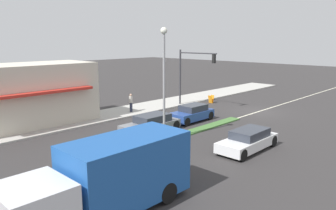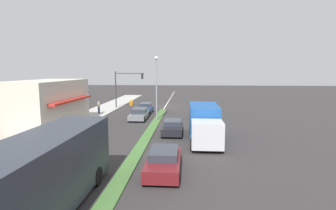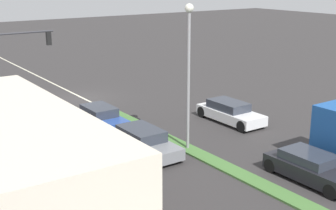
{
  "view_description": "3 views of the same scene",
  "coord_description": "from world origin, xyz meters",
  "views": [
    {
      "loc": [
        -14.83,
        27.75,
        6.68
      ],
      "look_at": [
        1.46,
        10.84,
        2.0
      ],
      "focal_mm": 35.0,
      "sensor_mm": 36.0,
      "label": 1
    },
    {
      "loc": [
        -3.49,
        42.71,
        5.84
      ],
      "look_at": [
        -1.33,
        12.71,
        1.88
      ],
      "focal_mm": 28.0,
      "sensor_mm": 36.0,
      "label": 2
    },
    {
      "loc": [
        13.9,
        30.91,
        8.8
      ],
      "look_at": [
        0.15,
        11.15,
        2.07
      ],
      "focal_mm": 50.0,
      "sensor_mm": 36.0,
      "label": 3
    }
  ],
  "objects": [
    {
      "name": "van_white",
      "position": [
        -5.0,
        10.44,
        0.63
      ],
      "size": [
        1.78,
        4.57,
        1.29
      ],
      "color": "silver",
      "rests_on": "ground"
    },
    {
      "name": "traffic_signal_main",
      "position": [
        6.12,
        2.71,
        3.9
      ],
      "size": [
        4.59,
        0.34,
        5.6
      ],
      "color": "#333338",
      "rests_on": "sidewalk_right"
    },
    {
      "name": "sedan_dark",
      "position": [
        -2.2,
        18.83,
        0.61
      ],
      "size": [
        1.86,
        4.12,
        1.25
      ],
      "color": "black",
      "rests_on": "ground"
    },
    {
      "name": "building_corner_store",
      "position": [
        10.61,
        17.38,
        2.5
      ],
      "size": [
        5.34,
        10.51,
        4.75
      ],
      "color": "beige",
      "rests_on": "sidewalk_right"
    },
    {
      "name": "pedestrian",
      "position": [
        8.27,
        8.71,
        1.01
      ],
      "size": [
        0.34,
        0.34,
        1.69
      ],
      "color": "#282D42",
      "rests_on": "sidewalk_right"
    },
    {
      "name": "street_lamp",
      "position": [
        0.0,
        12.73,
        4.78
      ],
      "size": [
        0.44,
        0.44,
        7.37
      ],
      "color": "gray",
      "rests_on": "median_strip"
    },
    {
      "name": "suv_grey",
      "position": [
        2.2,
        11.87,
        0.64
      ],
      "size": [
        1.9,
        4.55,
        1.31
      ],
      "color": "slate",
      "rests_on": "ground"
    },
    {
      "name": "warning_aframe_sign",
      "position": [
        5.84,
        -0.39,
        0.43
      ],
      "size": [
        0.45,
        0.53,
        0.84
      ],
      "color": "orange",
      "rests_on": "ground"
    },
    {
      "name": "coupe_blue",
      "position": [
        2.2,
        7.17,
        0.66
      ],
      "size": [
        1.77,
        3.99,
        1.37
      ],
      "color": "#284793",
      "rests_on": "ground"
    },
    {
      "name": "lane_marking_center",
      "position": [
        0.0,
        0.0,
        0.0
      ],
      "size": [
        0.16,
        60.0,
        0.01
      ],
      "primitive_type": "cube",
      "color": "beige",
      "rests_on": "ground"
    },
    {
      "name": "ground_plane",
      "position": [
        0.0,
        18.0,
        0.0
      ],
      "size": [
        160.0,
        160.0,
        0.0
      ],
      "primitive_type": "plane",
      "color": "#333030"
    }
  ]
}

